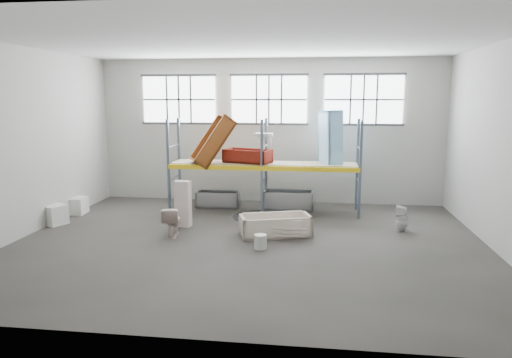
% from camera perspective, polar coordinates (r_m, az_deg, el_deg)
% --- Properties ---
extents(floor, '(12.00, 10.00, 0.10)m').
position_cam_1_polar(floor, '(12.29, -0.92, -7.86)').
color(floor, '#49443F').
rests_on(floor, ground).
extents(ceiling, '(12.00, 10.00, 0.10)m').
position_cam_1_polar(ceiling, '(11.79, -0.99, 16.48)').
color(ceiling, silver).
rests_on(ceiling, ground).
extents(wall_back, '(12.00, 0.10, 5.00)m').
position_cam_1_polar(wall_back, '(16.76, 1.59, 5.75)').
color(wall_back, '#AEACA2').
rests_on(wall_back, ground).
extents(wall_front, '(12.00, 0.10, 5.00)m').
position_cam_1_polar(wall_front, '(6.86, -7.16, -0.10)').
color(wall_front, '#A4A297').
rests_on(wall_front, ground).
extents(wall_left, '(0.10, 10.00, 5.00)m').
position_cam_1_polar(wall_left, '(14.00, -26.33, 3.96)').
color(wall_left, '#A6A499').
rests_on(wall_left, ground).
extents(wall_right, '(0.10, 10.00, 5.00)m').
position_cam_1_polar(wall_right, '(12.42, 27.90, 3.23)').
color(wall_right, '#9F9D94').
rests_on(wall_right, ground).
extents(window_left, '(2.60, 0.04, 1.60)m').
position_cam_1_polar(window_left, '(17.24, -9.21, 9.40)').
color(window_left, white).
rests_on(window_left, wall_back).
extents(window_mid, '(2.60, 0.04, 1.60)m').
position_cam_1_polar(window_mid, '(16.61, 1.57, 9.51)').
color(window_mid, white).
rests_on(window_mid, wall_back).
extents(window_right, '(2.60, 0.04, 1.60)m').
position_cam_1_polar(window_right, '(16.59, 12.78, 9.27)').
color(window_right, white).
rests_on(window_right, wall_back).
extents(rack_upright_la, '(0.08, 0.08, 3.00)m').
position_cam_1_polar(rack_upright_la, '(15.39, -10.46, 1.49)').
color(rack_upright_la, slate).
rests_on(rack_upright_la, floor).
extents(rack_upright_lb, '(0.08, 0.08, 3.00)m').
position_cam_1_polar(rack_upright_lb, '(16.52, -9.18, 2.08)').
color(rack_upright_lb, slate).
rests_on(rack_upright_lb, floor).
extents(rack_upright_ma, '(0.08, 0.08, 3.00)m').
position_cam_1_polar(rack_upright_ma, '(14.75, 0.71, 1.29)').
color(rack_upright_ma, slate).
rests_on(rack_upright_ma, floor).
extents(rack_upright_mb, '(0.08, 0.08, 3.00)m').
position_cam_1_polar(rack_upright_mb, '(15.93, 1.22, 1.92)').
color(rack_upright_mb, slate).
rests_on(rack_upright_mb, floor).
extents(rack_upright_ra, '(0.08, 0.08, 3.00)m').
position_cam_1_polar(rack_upright_ra, '(14.70, 12.40, 1.04)').
color(rack_upright_ra, slate).
rests_on(rack_upright_ra, floor).
extents(rack_upright_rb, '(0.08, 0.08, 3.00)m').
position_cam_1_polar(rack_upright_rb, '(15.88, 12.05, 1.69)').
color(rack_upright_rb, slate).
rests_on(rack_upright_rb, floor).
extents(rack_beam_front, '(6.00, 0.10, 0.14)m').
position_cam_1_polar(rack_beam_front, '(14.75, 0.71, 1.29)').
color(rack_beam_front, yellow).
rests_on(rack_beam_front, floor).
extents(rack_beam_back, '(6.00, 0.10, 0.14)m').
position_cam_1_polar(rack_beam_back, '(15.93, 1.22, 1.92)').
color(rack_beam_back, yellow).
rests_on(rack_beam_back, floor).
extents(shelf_deck, '(5.90, 1.10, 0.03)m').
position_cam_1_polar(shelf_deck, '(15.32, 0.98, 1.92)').
color(shelf_deck, gray).
rests_on(shelf_deck, floor).
extents(wet_patch, '(1.80, 1.80, 0.00)m').
position_cam_1_polar(wet_patch, '(14.85, 0.61, -4.55)').
color(wet_patch, black).
rests_on(wet_patch, floor).
extents(bathtub_beige, '(2.05, 1.41, 0.55)m').
position_cam_1_polar(bathtub_beige, '(12.85, 2.31, -5.56)').
color(bathtub_beige, beige).
rests_on(bathtub_beige, floor).
extents(cistern_spare, '(0.47, 0.25, 0.44)m').
position_cam_1_polar(cistern_spare, '(12.62, 4.33, -5.85)').
color(cistern_spare, silver).
rests_on(cistern_spare, bathtub_beige).
extents(sink_in_tub, '(0.54, 0.54, 0.14)m').
position_cam_1_polar(sink_in_tub, '(12.83, 1.76, -6.12)').
color(sink_in_tub, beige).
rests_on(sink_in_tub, bathtub_beige).
extents(toilet_beige, '(0.53, 0.82, 0.80)m').
position_cam_1_polar(toilet_beige, '(12.96, -10.04, -5.02)').
color(toilet_beige, beige).
rests_on(toilet_beige, floor).
extents(cistern_tall, '(0.46, 0.33, 1.33)m').
position_cam_1_polar(cistern_tall, '(13.78, -8.75, -2.95)').
color(cistern_tall, beige).
rests_on(cistern_tall, floor).
extents(toilet_white, '(0.39, 0.39, 0.72)m').
position_cam_1_polar(toilet_white, '(13.81, 17.12, -4.54)').
color(toilet_white, white).
rests_on(toilet_white, floor).
extents(steel_tub_left, '(1.45, 0.70, 0.53)m').
position_cam_1_polar(steel_tub_left, '(16.19, -4.55, -2.42)').
color(steel_tub_left, '#A0A4A7').
rests_on(steel_tub_left, floor).
extents(steel_tub_right, '(1.66, 0.82, 0.60)m').
position_cam_1_polar(steel_tub_right, '(15.91, 3.93, -2.50)').
color(steel_tub_right, '#B0B5B9').
rests_on(steel_tub_right, floor).
extents(rust_tub_flat, '(1.64, 1.15, 0.42)m').
position_cam_1_polar(rust_tub_flat, '(15.28, -1.02, 2.80)').
color(rust_tub_flat, maroon).
rests_on(rust_tub_flat, shelf_deck).
extents(rust_tub_tilted, '(1.65, 1.37, 1.74)m').
position_cam_1_polar(rust_tub_tilted, '(15.33, -5.21, 4.57)').
color(rust_tub_tilted, '#964A1A').
rests_on(rust_tub_tilted, shelf_deck).
extents(sink_on_shelf, '(0.70, 0.61, 0.53)m').
position_cam_1_polar(sink_on_shelf, '(14.92, 0.96, 3.70)').
color(sink_on_shelf, silver).
rests_on(sink_on_shelf, rust_tub_flat).
extents(blue_tub_upright, '(0.84, 0.98, 1.78)m').
position_cam_1_polar(blue_tub_upright, '(15.33, 8.91, 4.87)').
color(blue_tub_upright, '#8DC6F1').
rests_on(blue_tub_upright, shelf_deck).
extents(bucket, '(0.35, 0.35, 0.36)m').
position_cam_1_polar(bucket, '(11.74, 0.54, -7.53)').
color(bucket, beige).
rests_on(bucket, floor).
extents(carton_near, '(0.85, 0.80, 0.57)m').
position_cam_1_polar(carton_near, '(15.16, -23.12, -3.94)').
color(carton_near, silver).
rests_on(carton_near, floor).
extents(carton_far, '(0.67, 0.67, 0.52)m').
position_cam_1_polar(carton_far, '(16.26, -20.83, -2.99)').
color(carton_far, silver).
rests_on(carton_far, floor).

